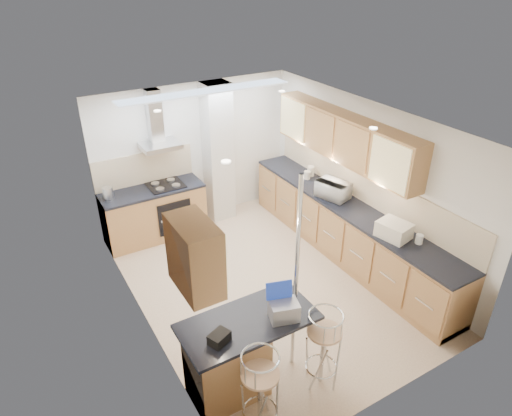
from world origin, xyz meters
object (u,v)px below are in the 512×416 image
bar_stool_end (323,349)px  microwave (333,190)px  bread_bin (394,230)px  laptop (284,311)px  bar_stool_near (260,392)px

bar_stool_end → microwave: bearing=-33.2°
bar_stool_end → bread_bin: bread_bin is taller
laptop → bar_stool_end: (0.38, -0.24, -0.54)m
microwave → laptop: 2.95m
microwave → bread_bin: 1.34m
bar_stool_near → bread_bin: 2.93m
microwave → bar_stool_near: 3.63m
microwave → bar_stool_end: size_ratio=0.51×
laptop → bread_bin: 2.28m
microwave → bread_bin: (-0.03, -1.34, -0.03)m
microwave → bar_stool_end: microwave is taller
laptop → microwave: bearing=57.8°
bar_stool_near → bar_stool_end: bar_stool_end is taller
laptop → bar_stool_near: size_ratio=0.30×
laptop → bar_stool_end: laptop is taller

